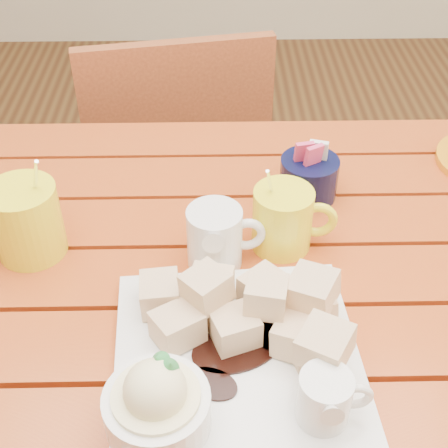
{
  "coord_description": "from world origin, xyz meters",
  "views": [
    {
      "loc": [
        -0.03,
        -0.59,
        1.33
      ],
      "look_at": [
        -0.02,
        0.02,
        0.82
      ],
      "focal_mm": 50.0,
      "sensor_mm": 36.0,
      "label": 1
    }
  ],
  "objects_px": {
    "coffee_mug_left": "(24,220)",
    "chair_far": "(176,171)",
    "table": "(237,328)",
    "coffee_mug_right": "(284,218)",
    "dessert_plate": "(228,356)"
  },
  "relations": [
    {
      "from": "coffee_mug_left",
      "to": "chair_far",
      "type": "height_order",
      "value": "coffee_mug_left"
    },
    {
      "from": "table",
      "to": "coffee_mug_left",
      "type": "distance_m",
      "value": 0.33
    },
    {
      "from": "coffee_mug_left",
      "to": "coffee_mug_right",
      "type": "height_order",
      "value": "coffee_mug_left"
    },
    {
      "from": "coffee_mug_right",
      "to": "chair_far",
      "type": "relative_size",
      "value": 0.16
    },
    {
      "from": "coffee_mug_left",
      "to": "coffee_mug_right",
      "type": "bearing_deg",
      "value": -17.67
    },
    {
      "from": "dessert_plate",
      "to": "coffee_mug_left",
      "type": "height_order",
      "value": "coffee_mug_left"
    },
    {
      "from": "coffee_mug_right",
      "to": "dessert_plate",
      "type": "bearing_deg",
      "value": -107.15
    },
    {
      "from": "table",
      "to": "coffee_mug_left",
      "type": "bearing_deg",
      "value": 169.36
    },
    {
      "from": "table",
      "to": "coffee_mug_right",
      "type": "height_order",
      "value": "coffee_mug_right"
    },
    {
      "from": "dessert_plate",
      "to": "chair_far",
      "type": "bearing_deg",
      "value": 97.28
    },
    {
      "from": "dessert_plate",
      "to": "coffee_mug_right",
      "type": "xyz_separation_m",
      "value": [
        0.08,
        0.22,
        0.01
      ]
    },
    {
      "from": "dessert_plate",
      "to": "coffee_mug_left",
      "type": "xyz_separation_m",
      "value": [
        -0.27,
        0.22,
        0.02
      ]
    },
    {
      "from": "table",
      "to": "coffee_mug_right",
      "type": "bearing_deg",
      "value": 42.58
    },
    {
      "from": "table",
      "to": "dessert_plate",
      "type": "bearing_deg",
      "value": -96.31
    },
    {
      "from": "dessert_plate",
      "to": "coffee_mug_right",
      "type": "bearing_deg",
      "value": 69.63
    }
  ]
}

